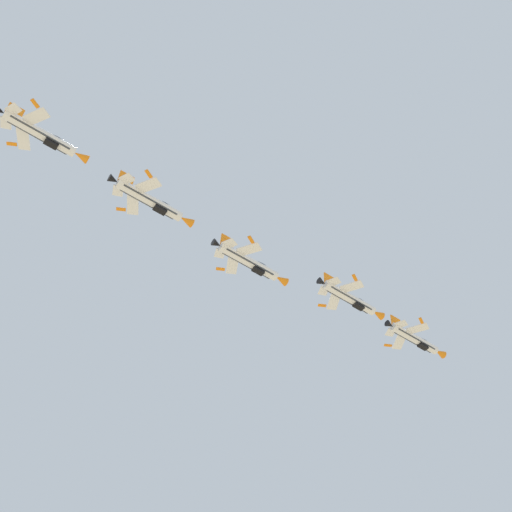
{
  "coord_description": "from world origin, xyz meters",
  "views": [
    {
      "loc": [
        -1.36,
        -5.37,
        1.59
      ],
      "look_at": [
        -17.47,
        70.97,
        95.82
      ],
      "focal_mm": 48.37,
      "sensor_mm": 36.0,
      "label": 1
    }
  ],
  "objects_px": {
    "fighter_jet_lead": "(415,339)",
    "fighter_jet_left_outer": "(151,201)",
    "fighter_jet_right_outer": "(42,134)",
    "fighter_jet_right_wing": "(250,262)",
    "fighter_jet_left_wing": "(351,299)"
  },
  "relations": [
    {
      "from": "fighter_jet_lead",
      "to": "fighter_jet_left_outer",
      "type": "relative_size",
      "value": 1.0
    },
    {
      "from": "fighter_jet_left_wing",
      "to": "fighter_jet_right_outer",
      "type": "relative_size",
      "value": 1.0
    },
    {
      "from": "fighter_jet_left_outer",
      "to": "fighter_jet_right_outer",
      "type": "relative_size",
      "value": 1.0
    },
    {
      "from": "fighter_jet_lead",
      "to": "fighter_jet_left_outer",
      "type": "height_order",
      "value": "fighter_jet_lead"
    },
    {
      "from": "fighter_jet_right_wing",
      "to": "fighter_jet_right_outer",
      "type": "xyz_separation_m",
      "value": [
        -27.26,
        -29.93,
        3.41
      ]
    },
    {
      "from": "fighter_jet_lead",
      "to": "fighter_jet_right_outer",
      "type": "distance_m",
      "value": 81.23
    },
    {
      "from": "fighter_jet_left_outer",
      "to": "fighter_jet_left_wing",
      "type": "bearing_deg",
      "value": 88.12
    },
    {
      "from": "fighter_jet_lead",
      "to": "fighter_jet_right_wing",
      "type": "bearing_deg",
      "value": -90.82
    },
    {
      "from": "fighter_jet_left_wing",
      "to": "fighter_jet_lead",
      "type": "bearing_deg",
      "value": 94.38
    },
    {
      "from": "fighter_jet_lead",
      "to": "fighter_jet_left_outer",
      "type": "xyz_separation_m",
      "value": [
        -41.13,
        -45.52,
        -2.81
      ]
    },
    {
      "from": "fighter_jet_right_wing",
      "to": "fighter_jet_right_outer",
      "type": "height_order",
      "value": "fighter_jet_right_outer"
    },
    {
      "from": "fighter_jet_left_outer",
      "to": "fighter_jet_right_outer",
      "type": "height_order",
      "value": "fighter_jet_right_outer"
    },
    {
      "from": "fighter_jet_lead",
      "to": "fighter_jet_right_outer",
      "type": "relative_size",
      "value": 1.0
    },
    {
      "from": "fighter_jet_right_outer",
      "to": "fighter_jet_left_wing",
      "type": "bearing_deg",
      "value": 88.03
    },
    {
      "from": "fighter_jet_lead",
      "to": "fighter_jet_left_wing",
      "type": "bearing_deg",
      "value": -85.62
    }
  ]
}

